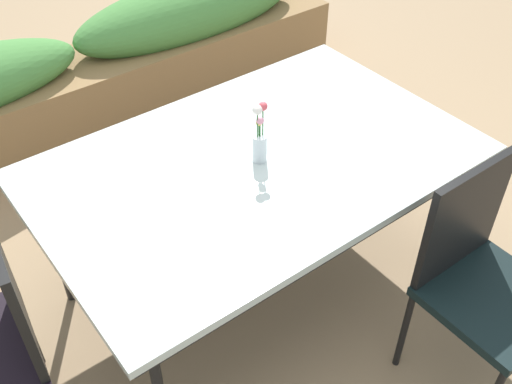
{
  "coord_description": "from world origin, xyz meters",
  "views": [
    {
      "loc": [
        -1.18,
        -1.56,
        2.26
      ],
      "look_at": [
        -0.01,
        -0.01,
        0.57
      ],
      "focal_mm": 42.44,
      "sensor_mm": 36.0,
      "label": 1
    }
  ],
  "objects": [
    {
      "name": "ground_plane",
      "position": [
        0.0,
        0.0,
        0.0
      ],
      "size": [
        12.0,
        12.0,
        0.0
      ],
      "primitive_type": "plane",
      "color": "#9E7F5B"
    },
    {
      "name": "flower_vase",
      "position": [
        -0.0,
        -0.03,
        0.85
      ],
      "size": [
        0.06,
        0.06,
        0.27
      ],
      "color": "silver",
      "rests_on": "dining_table"
    },
    {
      "name": "chair_near_right",
      "position": [
        0.39,
        -0.87,
        0.55
      ],
      "size": [
        0.46,
        0.46,
        0.97
      ],
      "rotation": [
        0.0,
        0.0,
        3.14
      ],
      "color": "black",
      "rests_on": "ground"
    },
    {
      "name": "dining_table",
      "position": [
        -0.01,
        -0.01,
        0.7
      ],
      "size": [
        1.78,
        1.14,
        0.75
      ],
      "color": "silver",
      "rests_on": "ground"
    },
    {
      "name": "planter_box",
      "position": [
        -0.06,
        1.66,
        0.37
      ],
      "size": [
        3.59,
        0.53,
        0.78
      ],
      "color": "olive",
      "rests_on": "ground"
    }
  ]
}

